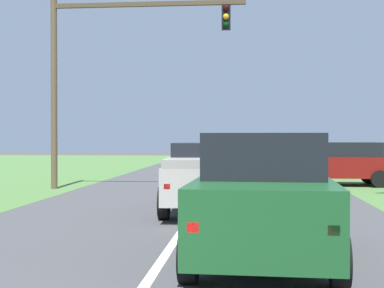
% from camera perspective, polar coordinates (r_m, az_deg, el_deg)
% --- Properties ---
extents(ground_plane, '(120.00, 120.00, 0.00)m').
position_cam_1_polar(ground_plane, '(13.47, -0.34, -7.72)').
color(ground_plane, '#424244').
extents(red_suv_near, '(2.38, 5.03, 2.04)m').
position_cam_1_polar(red_suv_near, '(9.14, 7.30, -5.06)').
color(red_suv_near, '#194C23').
rests_on(red_suv_near, ground_plane).
extents(pickup_truck_lead, '(2.37, 5.24, 1.83)m').
position_cam_1_polar(pickup_truck_lead, '(14.84, 1.69, -3.22)').
color(pickup_truck_lead, '#B7B2A8').
rests_on(pickup_truck_lead, ground_plane).
extents(traffic_light, '(7.38, 0.40, 7.53)m').
position_cam_1_polar(traffic_light, '(21.61, -8.97, 8.69)').
color(traffic_light, brown).
rests_on(traffic_light, ground_plane).
extents(crossing_suv_far, '(4.78, 2.16, 1.76)m').
position_cam_1_polar(crossing_suv_far, '(23.61, 14.64, -1.85)').
color(crossing_suv_far, maroon).
rests_on(crossing_suv_far, ground_plane).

